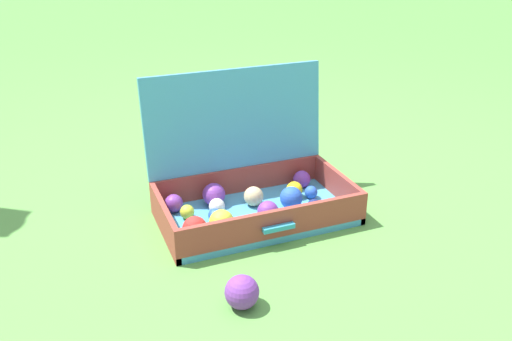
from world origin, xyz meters
name	(u,v)px	position (x,y,z in m)	size (l,w,h in m)	color
ground_plane	(257,223)	(0.00, 0.00, 0.00)	(16.00, 16.00, 0.00)	#569342
open_suitcase	(248,186)	(0.00, 0.08, 0.11)	(0.68, 0.44, 0.49)	#4799C6
stray_ball_on_grass	(242,292)	(-0.21, -0.41, 0.05)	(0.10, 0.10, 0.10)	purple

